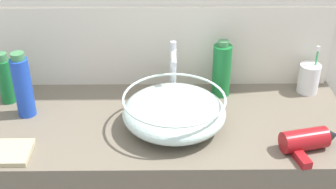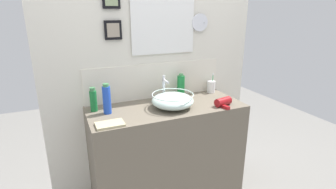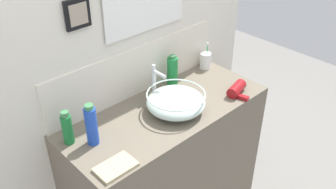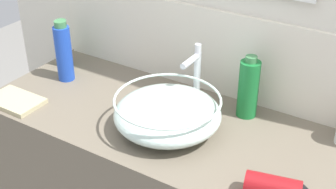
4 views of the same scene
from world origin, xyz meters
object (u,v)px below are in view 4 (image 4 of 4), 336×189
(hand_towel, at_px, (15,101))
(lotion_bottle, at_px, (63,44))
(glass_bowl_sink, at_px, (168,113))
(spray_bottle, at_px, (64,52))
(faucet, at_px, (196,72))
(shampoo_bottle, at_px, (248,88))

(hand_towel, bearing_deg, lotion_bottle, 100.40)
(glass_bowl_sink, bearing_deg, hand_towel, -164.80)
(glass_bowl_sink, height_order, spray_bottle, spray_bottle)
(faucet, height_order, hand_towel, faucet)
(faucet, bearing_deg, shampoo_bottle, 12.06)
(glass_bowl_sink, distance_m, hand_towel, 0.55)
(hand_towel, bearing_deg, glass_bowl_sink, 15.20)
(lotion_bottle, bearing_deg, glass_bowl_sink, -16.08)
(shampoo_bottle, bearing_deg, spray_bottle, -169.20)
(lotion_bottle, xyz_separation_m, spray_bottle, (0.09, -0.09, 0.02))
(spray_bottle, bearing_deg, shampoo_bottle, 10.80)
(spray_bottle, relative_size, hand_towel, 1.22)
(faucet, xyz_separation_m, hand_towel, (-0.53, -0.32, -0.12))
(spray_bottle, distance_m, hand_towel, 0.25)
(glass_bowl_sink, relative_size, hand_towel, 1.77)
(lotion_bottle, relative_size, hand_towel, 1.00)
(glass_bowl_sink, distance_m, lotion_bottle, 0.61)
(shampoo_bottle, bearing_deg, hand_towel, -153.27)
(faucet, bearing_deg, hand_towel, -149.08)
(faucet, relative_size, hand_towel, 1.18)
(glass_bowl_sink, distance_m, faucet, 0.19)
(glass_bowl_sink, xyz_separation_m, spray_bottle, (-0.50, 0.08, 0.05))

